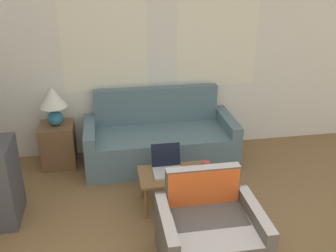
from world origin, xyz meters
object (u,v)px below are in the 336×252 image
Objects in this scene: cup_navy at (206,166)px; tv_remote at (202,176)px; laptop at (167,166)px; couch at (160,141)px; table_lamp at (53,102)px; coffee_table at (177,178)px; armchair at (209,236)px.

cup_navy reaches higher than tv_remote.
laptop is at bearing 172.54° from cup_navy.
table_lamp reaches higher than couch.
couch is 2.35× the size of coffee_table.
couch is 1.46m from table_lamp.
tv_remote is (0.29, -1.17, 0.12)m from couch.
coffee_table is 2.52× the size of laptop.
table_lamp is at bearing 141.46° from tv_remote.
cup_navy is at bearing 4.09° from coffee_table.
table_lamp is 2.12m from tv_remote.
tv_remote is at bearing -26.37° from coffee_table.
tv_remote is at bearing -116.50° from cup_navy.
table_lamp reaches higher than cup_navy.
couch is 1.96m from armchair.
coffee_table is at bearing -40.46° from table_lamp.
armchair is 2.70× the size of laptop.
laptop is 0.43m from cup_navy.
cup_navy is (0.42, -0.06, -0.01)m from laptop.
armchair is (0.15, -1.95, -0.02)m from couch.
cup_navy is 0.66× the size of tv_remote.
couch is 3.89× the size of table_lamp.
table_lamp is (-1.48, 2.07, 0.62)m from armchair.
laptop is 3.26× the size of cup_navy.
armchair is 1.07× the size of coffee_table.
tv_remote is (-0.07, -0.15, -0.04)m from cup_navy.
cup_navy is (0.33, 0.02, 0.10)m from coffee_table.
cup_navy is at bearing -33.94° from table_lamp.
laptop is (1.27, -1.08, -0.43)m from table_lamp.
couch is 0.98m from laptop.
tv_remote reaches higher than coffee_table.
couch is 12.84× the size of tv_remote.
cup_navy is (0.21, 0.93, 0.18)m from armchair.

